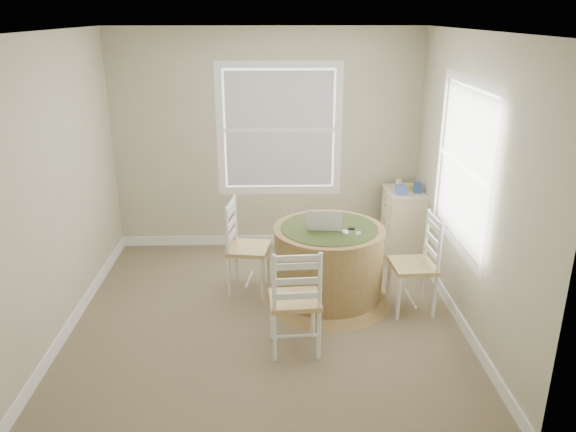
{
  "coord_description": "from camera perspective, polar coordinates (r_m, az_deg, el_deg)",
  "views": [
    {
      "loc": [
        0.07,
        -4.7,
        2.74
      ],
      "look_at": [
        0.21,
        0.45,
        0.86
      ],
      "focal_mm": 35.0,
      "sensor_mm": 36.0,
      "label": 1
    }
  ],
  "objects": [
    {
      "name": "keys",
      "position": [
        5.41,
        6.48,
        -1.31
      ],
      "size": [
        0.07,
        0.06,
        0.02
      ],
      "primitive_type": "cube",
      "rotation": [
        0.0,
        0.0,
        -0.23
      ],
      "color": "black",
      "rests_on": "round_table"
    },
    {
      "name": "laptop",
      "position": [
        5.41,
        3.73,
        -0.93
      ],
      "size": [
        0.37,
        0.33,
        0.24
      ],
      "rotation": [
        0.0,
        0.0,
        3.03
      ],
      "color": "white",
      "rests_on": "round_table"
    },
    {
      "name": "chair_left",
      "position": [
        5.75,
        -4.02,
        -3.25
      ],
      "size": [
        0.46,
        0.48,
        0.95
      ],
      "primitive_type": null,
      "rotation": [
        0.0,
        0.0,
        1.42
      ],
      "color": "white",
      "rests_on": "ground"
    },
    {
      "name": "tissue_box",
      "position": [
        6.47,
        11.4,
        2.64
      ],
      "size": [
        0.12,
        0.12,
        0.1
      ],
      "primitive_type": "cube",
      "rotation": [
        0.0,
        0.0,
        0.01
      ],
      "color": "#4E65B4",
      "rests_on": "corner_chest"
    },
    {
      "name": "box_blue",
      "position": [
        6.56,
        13.1,
        2.82
      ],
      "size": [
        0.08,
        0.08,
        0.12
      ],
      "primitive_type": "cube",
      "rotation": [
        0.0,
        0.0,
        0.01
      ],
      "color": "#2D4A88",
      "rests_on": "corner_chest"
    },
    {
      "name": "room",
      "position": [
        5.07,
        -0.44,
        3.51
      ],
      "size": [
        3.64,
        3.64,
        2.64
      ],
      "color": "#7A694D",
      "rests_on": "ground"
    },
    {
      "name": "chair_near",
      "position": [
        4.75,
        0.7,
        -8.46
      ],
      "size": [
        0.44,
        0.43,
        0.95
      ],
      "primitive_type": null,
      "rotation": [
        0.0,
        0.0,
        3.21
      ],
      "color": "white",
      "rests_on": "ground"
    },
    {
      "name": "box_yellow",
      "position": [
        6.66,
        12.19,
        2.9
      ],
      "size": [
        0.15,
        0.1,
        0.06
      ],
      "primitive_type": "cube",
      "rotation": [
        0.0,
        0.0,
        0.01
      ],
      "color": "gold",
      "rests_on": "corner_chest"
    },
    {
      "name": "cup_cream",
      "position": [
        6.76,
        11.17,
        3.36
      ],
      "size": [
        0.07,
        0.07,
        0.09
      ],
      "primitive_type": "cylinder",
      "color": "beige",
      "rests_on": "corner_chest"
    },
    {
      "name": "mouse",
      "position": [
        5.32,
        5.83,
        -1.63
      ],
      "size": [
        0.08,
        0.11,
        0.03
      ],
      "primitive_type": "ellipsoid",
      "rotation": [
        0.0,
        0.0,
        -0.23
      ],
      "color": "white",
      "rests_on": "round_table"
    },
    {
      "name": "corner_chest",
      "position": [
        6.75,
        11.58,
        -0.68
      ],
      "size": [
        0.45,
        0.61,
        0.8
      ],
      "rotation": [
        0.0,
        0.0,
        0.01
      ],
      "color": "beige",
      "rests_on": "ground"
    },
    {
      "name": "round_table",
      "position": [
        5.57,
        4.12,
        -4.6
      ],
      "size": [
        1.27,
        1.27,
        0.78
      ],
      "rotation": [
        0.0,
        0.0,
        -0.23
      ],
      "color": "#9C7D46",
      "rests_on": "ground"
    },
    {
      "name": "phone",
      "position": [
        5.32,
        7.17,
        -1.79
      ],
      "size": [
        0.06,
        0.1,
        0.02
      ],
      "primitive_type": "cube",
      "rotation": [
        0.0,
        0.0,
        -0.23
      ],
      "color": "#B7BABF",
      "rests_on": "round_table"
    },
    {
      "name": "chair_right",
      "position": [
        5.48,
        12.58,
        -4.9
      ],
      "size": [
        0.42,
        0.44,
        0.95
      ],
      "primitive_type": null,
      "rotation": [
        0.0,
        0.0,
        -1.51
      ],
      "color": "white",
      "rests_on": "ground"
    }
  ]
}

